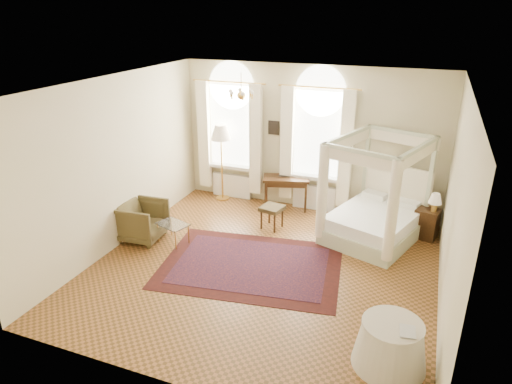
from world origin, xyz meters
The scene contains 18 objects.
ground centered at (0.00, 0.00, 0.00)m, with size 6.00×6.00×0.00m, color brown.
room_walls centered at (0.00, 0.00, 1.98)m, with size 6.00×6.00×6.00m.
window_left centered at (-1.90, 2.87, 1.49)m, with size 1.62×0.27×3.29m.
window_right centered at (0.20, 2.87, 1.49)m, with size 1.62×0.27×3.29m.
chandelier centered at (-0.90, 1.20, 2.91)m, with size 0.51×0.45×0.50m.
wall_pictures centered at (0.09, 2.97, 1.89)m, with size 2.54×0.03×0.39m.
canopy_bed centered at (1.69, 1.89, 0.48)m, with size 2.10×2.33×2.11m.
nightstand centered at (2.70, 2.35, 0.31)m, with size 0.44×0.40×0.63m, color #3B2410.
nightstand_lamp centered at (2.79, 2.30, 0.88)m, with size 0.26×0.26×0.38m.
writing_desk centered at (-0.44, 2.70, 0.67)m, with size 1.16×0.83×0.78m.
laptop centered at (-0.48, 2.78, 0.80)m, with size 0.33×0.21×0.03m, color black.
stool centered at (-0.40, 1.61, 0.42)m, with size 0.52×0.52×0.50m.
armchair centered at (-2.70, 0.19, 0.40)m, with size 0.86×0.88×0.80m, color #4A3E20.
coffee_table centered at (-2.03, 0.28, 0.37)m, with size 0.71×0.59×0.41m.
floor_lamp centered at (-2.07, 2.70, 1.59)m, with size 0.48×0.48×1.87m.
oriental_rug centered at (-0.24, 0.01, 0.01)m, with size 3.55×2.78×0.01m.
side_table centered at (2.40, -1.66, 0.33)m, with size 0.97×0.97×0.66m.
book centered at (2.48, -1.79, 0.68)m, with size 0.19×0.26×0.02m, color black.
Camera 1 is at (2.48, -6.75, 4.43)m, focal length 32.00 mm.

